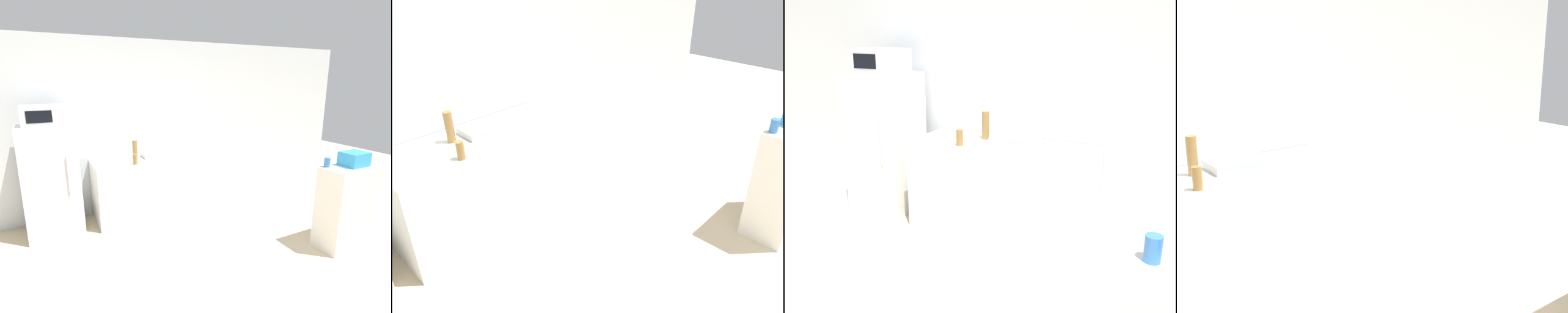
{
  "view_description": "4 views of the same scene",
  "coord_description": "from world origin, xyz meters",
  "views": [
    {
      "loc": [
        -1.49,
        -1.27,
        2.02
      ],
      "look_at": [
        0.17,
        1.95,
        1.1
      ],
      "focal_mm": 28.0,
      "sensor_mm": 36.0,
      "label": 1
    },
    {
      "loc": [
        -1.55,
        0.24,
        2.31
      ],
      "look_at": [
        0.25,
        1.96,
        0.94
      ],
      "focal_mm": 35.0,
      "sensor_mm": 36.0,
      "label": 2
    },
    {
      "loc": [
        1.58,
        -0.58,
        1.89
      ],
      "look_at": [
        0.04,
        2.33,
        0.93
      ],
      "focal_mm": 40.0,
      "sensor_mm": 36.0,
      "label": 3
    },
    {
      "loc": [
        -1.51,
        -0.44,
        1.93
      ],
      "look_at": [
        0.36,
        1.91,
        1.14
      ],
      "focal_mm": 50.0,
      "sensor_mm": 36.0,
      "label": 4
    }
  ],
  "objects": [
    {
      "name": "bottle_tall",
      "position": [
        -0.28,
        3.04,
        1.01
      ],
      "size": [
        0.07,
        0.07,
        0.27
      ],
      "primitive_type": "cylinder",
      "color": "olive",
      "rests_on": "counter"
    },
    {
      "name": "sink_basin",
      "position": [
        0.01,
        3.03,
        0.91
      ],
      "size": [
        0.37,
        0.27,
        0.06
      ],
      "primitive_type": "cube",
      "color": "#9EA3A8",
      "rests_on": "counter"
    },
    {
      "name": "jar",
      "position": [
        1.46,
        1.08,
        1.07
      ],
      "size": [
        0.07,
        0.07,
        0.11
      ],
      "primitive_type": "cylinder",
      "color": "#336BB2",
      "rests_on": "shelf_cabinet"
    },
    {
      "name": "refrigerator",
      "position": [
        -1.44,
        2.95,
        0.73
      ],
      "size": [
        0.68,
        0.59,
        1.47
      ],
      "color": "white",
      "rests_on": "ground_plane"
    },
    {
      "name": "basket",
      "position": [
        1.79,
        0.98,
        1.1
      ],
      "size": [
        0.3,
        0.24,
        0.17
      ],
      "primitive_type": "cube",
      "color": "#2D8EC6",
      "rests_on": "shelf_cabinet"
    },
    {
      "name": "bottle_short",
      "position": [
        -0.37,
        2.71,
        0.95
      ],
      "size": [
        0.06,
        0.06,
        0.15
      ],
      "primitive_type": "cylinder",
      "color": "olive",
      "rests_on": "counter"
    },
    {
      "name": "counter",
      "position": [
        -0.06,
        2.96,
        0.44
      ],
      "size": [
        1.7,
        0.69,
        0.88
      ],
      "primitive_type": "cube",
      "color": "silver",
      "rests_on": "ground_plane"
    },
    {
      "name": "wall_back",
      "position": [
        0.0,
        3.35,
        1.3
      ],
      "size": [
        8.0,
        0.06,
        2.6
      ],
      "primitive_type": "cube",
      "color": "silver",
      "rests_on": "ground_plane"
    },
    {
      "name": "shelf_cabinet",
      "position": [
        1.72,
        0.96,
        0.51
      ],
      "size": [
        0.7,
        0.37,
        1.02
      ],
      "primitive_type": "cube",
      "color": "silver",
      "rests_on": "ground_plane"
    },
    {
      "name": "microwave",
      "position": [
        -1.44,
        2.95,
        1.59
      ],
      "size": [
        0.51,
        0.37,
        0.24
      ],
      "color": "white",
      "rests_on": "refrigerator"
    }
  ]
}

